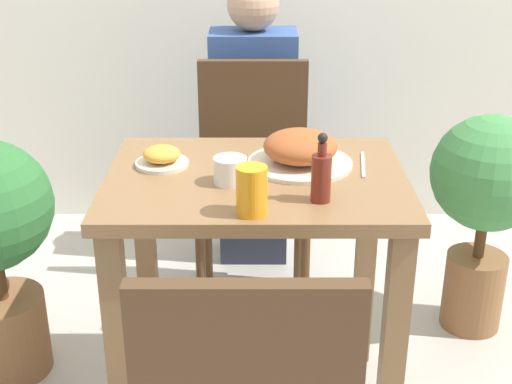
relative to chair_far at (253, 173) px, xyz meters
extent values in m
cube|color=olive|center=(0.01, -0.64, 0.24)|extent=(0.81, 0.60, 0.04)
cube|color=olive|center=(-0.34, -0.89, -0.15)|extent=(0.06, 0.06, 0.74)
cube|color=olive|center=(0.36, -0.89, -0.15)|extent=(0.06, 0.06, 0.74)
cube|color=olive|center=(-0.34, -0.39, -0.15)|extent=(0.06, 0.06, 0.74)
cube|color=olive|center=(0.36, -0.39, -0.15)|extent=(0.06, 0.06, 0.74)
cube|color=#4C331E|center=(0.00, -0.08, -0.07)|extent=(0.42, 0.42, 0.04)
cube|color=#4C331E|center=(0.00, 0.11, 0.17)|extent=(0.40, 0.04, 0.44)
cylinder|color=brown|center=(-0.18, -0.26, -0.30)|extent=(0.03, 0.03, 0.43)
cylinder|color=brown|center=(0.18, -0.26, -0.30)|extent=(0.03, 0.03, 0.43)
cylinder|color=brown|center=(-0.18, 0.10, -0.30)|extent=(0.03, 0.03, 0.43)
cylinder|color=brown|center=(0.18, 0.10, -0.30)|extent=(0.03, 0.03, 0.43)
cylinder|color=beige|center=(0.13, -0.57, 0.26)|extent=(0.29, 0.29, 0.01)
ellipsoid|color=#A35128|center=(0.13, -0.57, 0.31)|extent=(0.20, 0.20, 0.09)
cylinder|color=beige|center=(-0.25, -0.58, 0.26)|extent=(0.15, 0.15, 0.01)
ellipsoid|color=gold|center=(-0.25, -0.58, 0.29)|extent=(0.10, 0.10, 0.04)
cylinder|color=white|center=(-0.06, -0.70, 0.29)|extent=(0.09, 0.09, 0.07)
cylinder|color=orange|center=(0.00, -0.88, 0.32)|extent=(0.07, 0.07, 0.12)
cylinder|color=maroon|center=(0.17, -0.81, 0.32)|extent=(0.05, 0.05, 0.12)
cylinder|color=maroon|center=(0.17, -0.81, 0.39)|extent=(0.02, 0.02, 0.03)
sphere|color=black|center=(0.17, -0.81, 0.42)|extent=(0.02, 0.02, 0.02)
cube|color=silver|center=(-0.04, -0.57, 0.26)|extent=(0.03, 0.18, 0.00)
cube|color=silver|center=(0.31, -0.57, 0.26)|extent=(0.03, 0.19, 0.00)
cylinder|color=brown|center=(-0.80, -0.46, -0.38)|extent=(0.26, 0.26, 0.28)
cylinder|color=brown|center=(0.80, -0.19, -0.38)|extent=(0.21, 0.21, 0.28)
cylinder|color=brown|center=(0.80, -0.19, -0.18)|extent=(0.04, 0.04, 0.12)
sphere|color=#428947|center=(0.80, -0.19, 0.08)|extent=(0.40, 0.40, 0.40)
cube|color=#2D3347|center=(0.00, 0.35, -0.29)|extent=(0.28, 0.20, 0.45)
cube|color=#385699|center=(0.00, 0.35, 0.19)|extent=(0.34, 0.22, 0.52)
sphere|color=tan|center=(0.00, 0.35, 0.55)|extent=(0.20, 0.20, 0.20)
camera|label=1|loc=(0.01, -2.41, 0.98)|focal=50.00mm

